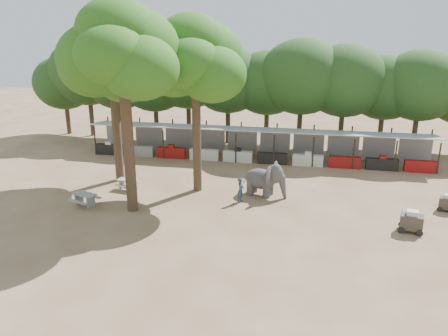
% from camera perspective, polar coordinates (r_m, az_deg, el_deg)
% --- Properties ---
extents(ground, '(100.00, 100.00, 0.00)m').
position_cam_1_polar(ground, '(23.53, 0.06, -8.50)').
color(ground, brown).
rests_on(ground, ground).
extents(vendor_stalls, '(28.00, 2.99, 2.80)m').
position_cam_1_polar(vendor_stalls, '(35.97, 4.26, 2.94)').
color(vendor_stalls, '#95979B').
rests_on(vendor_stalls, ground).
extents(yard_tree_left, '(7.10, 6.90, 11.02)m').
position_cam_1_polar(yard_tree_left, '(30.89, -14.57, 13.18)').
color(yard_tree_left, '#332316').
rests_on(yard_tree_left, ground).
extents(yard_tree_center, '(7.10, 6.90, 12.04)m').
position_cam_1_polar(yard_tree_center, '(25.04, -13.31, 14.58)').
color(yard_tree_center, '#332316').
rests_on(yard_tree_center, ground).
extents(yard_tree_back, '(7.10, 6.90, 11.36)m').
position_cam_1_polar(yard_tree_back, '(27.86, -3.96, 13.93)').
color(yard_tree_back, '#332316').
rests_on(yard_tree_back, ground).
extents(backdrop_trees, '(46.46, 5.95, 8.33)m').
position_cam_1_polar(backdrop_trees, '(40.18, 5.32, 10.80)').
color(backdrop_trees, '#332316').
rests_on(backdrop_trees, ground).
extents(elephant, '(3.00, 2.20, 2.23)m').
position_cam_1_polar(elephant, '(28.30, 5.42, -1.45)').
color(elephant, '#3B3939').
rests_on(elephant, ground).
extents(handler, '(0.46, 0.63, 1.61)m').
position_cam_1_polar(handler, '(27.21, 2.18, -2.89)').
color(handler, '#26384C').
rests_on(handler, ground).
extents(picnic_table_near, '(1.91, 1.81, 0.77)m').
position_cam_1_polar(picnic_table_near, '(28.14, -17.75, -3.71)').
color(picnic_table_near, gray).
rests_on(picnic_table_near, ground).
extents(picnic_table_far, '(1.59, 1.48, 0.70)m').
position_cam_1_polar(picnic_table_far, '(30.12, -12.44, -1.91)').
color(picnic_table_far, gray).
rests_on(picnic_table_far, ground).
extents(cart_front, '(1.40, 1.06, 1.23)m').
position_cam_1_polar(cart_front, '(25.45, 23.28, -6.44)').
color(cart_front, '#322B22').
rests_on(cart_front, ground).
extents(cart_back, '(1.25, 1.04, 1.05)m').
position_cam_1_polar(cart_back, '(29.19, 27.24, -4.10)').
color(cart_back, '#322B22').
rests_on(cart_back, ground).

